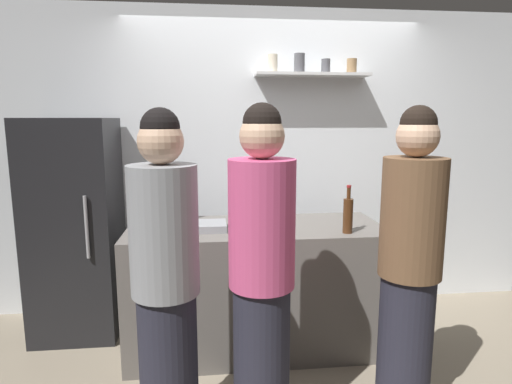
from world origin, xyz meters
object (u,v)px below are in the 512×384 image
water_bottle_plastic (279,214)px  person_grey_hoodie (166,284)px  baking_pan (202,226)px  wine_bottle_amber_glass (348,214)px  person_brown_jacket (409,267)px  person_pink_top (262,276)px  refrigerator (76,228)px  wine_bottle_dark_glass (183,204)px  utensil_holder (162,218)px

water_bottle_plastic → person_grey_hoodie: bearing=-129.2°
baking_pan → wine_bottle_amber_glass: 1.01m
water_bottle_plastic → person_brown_jacket: person_brown_jacket is taller
person_pink_top → wine_bottle_amber_glass: bearing=133.9°
refrigerator → wine_bottle_amber_glass: size_ratio=5.14×
refrigerator → water_bottle_plastic: size_ratio=7.93×
wine_bottle_dark_glass → person_brown_jacket: (1.29, -1.08, -0.17)m
utensil_holder → person_grey_hoodie: bearing=-83.5°
baking_pan → wine_bottle_amber_glass: (0.98, -0.19, 0.10)m
wine_bottle_dark_glass → water_bottle_plastic: size_ratio=1.56×
wine_bottle_amber_glass → water_bottle_plastic: wine_bottle_amber_glass is taller
baking_pan → wine_bottle_dark_glass: wine_bottle_dark_glass is taller
wine_bottle_amber_glass → person_brown_jacket: person_brown_jacket is taller
refrigerator → utensil_holder: 0.78m
wine_bottle_amber_glass → water_bottle_plastic: 0.49m
refrigerator → water_bottle_plastic: 1.59m
person_brown_jacket → person_pink_top: bearing=178.5°
wine_bottle_dark_glass → person_brown_jacket: 1.69m
baking_pan → wine_bottle_amber_glass: size_ratio=1.04×
baking_pan → wine_bottle_dark_glass: 0.36m
refrigerator → person_brown_jacket: size_ratio=0.96×
refrigerator → utensil_holder: (0.70, -0.32, 0.13)m
baking_pan → water_bottle_plastic: water_bottle_plastic is taller
utensil_holder → person_pink_top: person_pink_top is taller
person_pink_top → person_brown_jacket: size_ratio=1.00×
person_brown_jacket → wine_bottle_amber_glass: bearing=99.5°
utensil_holder → person_pink_top: size_ratio=0.12×
person_grey_hoodie → person_pink_top: bearing=-6.4°
utensil_holder → water_bottle_plastic: utensil_holder is taller
wine_bottle_amber_glass → baking_pan: bearing=169.2°
utensil_holder → wine_bottle_dark_glass: wine_bottle_dark_glass is taller
utensil_holder → water_bottle_plastic: 0.83m
refrigerator → wine_bottle_amber_glass: (1.96, -0.63, 0.20)m
wine_bottle_amber_glass → refrigerator: bearing=162.2°
utensil_holder → person_grey_hoodie: size_ratio=0.13×
wine_bottle_amber_glass → water_bottle_plastic: (-0.44, 0.21, -0.04)m
utensil_holder → wine_bottle_amber_glass: size_ratio=0.66×
water_bottle_plastic → refrigerator: bearing=164.6°
water_bottle_plastic → person_grey_hoodie: 1.14m
baking_pan → person_brown_jacket: (1.15, -0.78, -0.07)m
person_brown_jacket → utensil_holder: bearing=141.9°
wine_bottle_dark_glass → wine_bottle_amber_glass: (1.13, -0.50, 0.00)m
refrigerator → baking_pan: bearing=-24.3°
water_bottle_plastic → wine_bottle_amber_glass: bearing=-25.5°
water_bottle_plastic → wine_bottle_dark_glass: bearing=157.2°
utensil_holder → wine_bottle_dark_glass: bearing=53.8°
person_grey_hoodie → person_pink_top: (0.49, 0.01, 0.01)m
person_pink_top → person_brown_jacket: person_pink_top is taller
person_pink_top → utensil_holder: bearing=-148.6°
wine_bottle_dark_glass → wine_bottle_amber_glass: wine_bottle_dark_glass is taller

